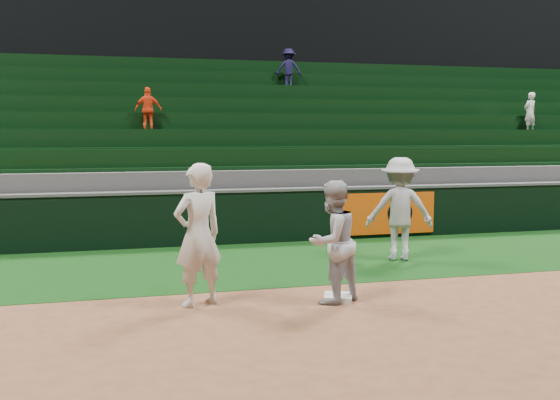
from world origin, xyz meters
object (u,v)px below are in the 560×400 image
at_px(first_base, 338,298).
at_px(base_coach, 400,209).
at_px(baserunner, 332,242).

distance_m(first_base, base_coach, 3.54).
distance_m(first_base, baserunner, 0.88).
bearing_deg(base_coach, first_base, 66.01).
bearing_deg(base_coach, baserunner, 65.04).
bearing_deg(first_base, base_coach, 49.55).
xyz_separation_m(baserunner, base_coach, (2.31, 2.62, 0.11)).
bearing_deg(baserunner, first_base, 169.77).
height_order(first_base, baserunner, baserunner).
relative_size(first_base, baserunner, 0.23).
xyz_separation_m(first_base, base_coach, (2.20, 2.59, 0.98)).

